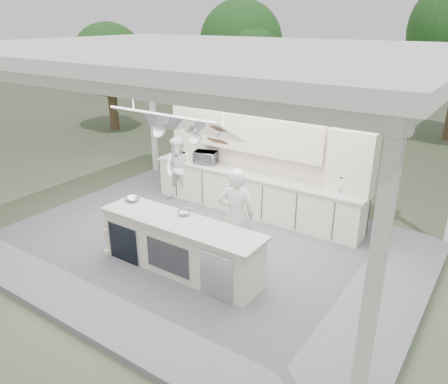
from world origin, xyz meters
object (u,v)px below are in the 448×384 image
Objects in this scene: back_counter at (254,193)px; demo_island at (180,246)px; sous_chef at (179,170)px; head_chef at (236,216)px.

demo_island is at bearing -86.37° from back_counter.
demo_island is 1.97× the size of sous_chef.
demo_island is 1.75× the size of head_chef.
sous_chef is (-2.03, 2.43, 0.31)m from demo_island.
sous_chef is at bearing -54.86° from head_chef.
demo_island is at bearing -57.87° from sous_chef.
demo_island is 0.61× the size of back_counter.
demo_island is 2.82m from back_counter.
head_chef is 3.08m from sous_chef.
back_counter is 2.16m from head_chef.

